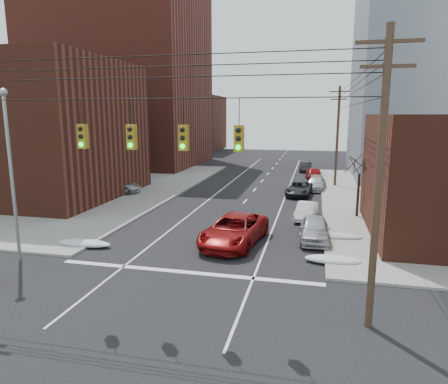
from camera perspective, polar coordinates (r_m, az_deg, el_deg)
The scene contains 25 objects.
ground at distance 15.67m, azimuth -13.42°, elevation -19.98°, with size 160.00×160.00×0.00m, color black.
sidewalk_nw at distance 51.82m, azimuth -27.18°, elevation 1.02°, with size 40.00×40.00×0.15m, color gray.
building_brick_tall at distance 67.51m, azimuth -14.35°, elevation 16.66°, with size 24.00×20.00×30.00m, color maroon.
building_brick_near at distance 44.19m, azimuth -27.07°, elevation 7.90°, with size 20.00×16.00×13.00m, color #532418.
building_brick_far at distance 91.82m, azimuth -7.71°, elevation 9.69°, with size 22.00×18.00×12.00m, color #532418.
building_glass at distance 83.89m, azimuth 25.78°, elevation 12.02°, with size 20.00×18.00×22.00m, color gray.
utility_pole_right at distance 15.27m, azimuth 21.28°, elevation 1.94°, with size 2.20×0.28×11.00m.
utility_pole_far at distance 46.05m, azimuth 15.90°, elevation 7.87°, with size 2.20×0.28×11.00m.
traffic_signals at distance 16.15m, azimuth -9.56°, elevation 7.93°, with size 17.00×0.42×2.02m.
street_light at distance 24.00m, azimuth -28.23°, elevation 3.85°, with size 0.44×0.44×9.32m.
bare_tree at distance 32.61m, azimuth 18.62°, elevation 0.43°, with size 2.09×2.20×4.93m.
snow_nw at distance 26.19m, azimuth -19.34°, elevation -6.91°, with size 3.50×1.08×0.42m, color silver.
snow_ne at distance 22.84m, azimuth 15.24°, elevation -9.31°, with size 3.00×1.08×0.42m, color silver.
snow_east_far at distance 27.11m, azimuth 14.91°, elevation -6.04°, with size 4.00×1.08×0.42m, color silver.
red_pickup at distance 25.03m, azimuth 1.48°, elevation -5.43°, with size 3.01×6.53×1.81m, color maroon.
parked_car_a at distance 26.30m, azimuth 12.83°, elevation -5.16°, with size 1.86×4.62×1.57m, color #B0B0B5.
parked_car_b at distance 31.51m, azimuth 11.66°, elevation -2.69°, with size 1.37×3.93×1.29m, color silver.
parked_car_c at distance 40.55m, azimuth 10.70°, elevation 0.47°, with size 2.31×5.01×1.39m, color black.
parked_car_d at distance 43.93m, azimuth 12.98°, elevation 1.16°, with size 1.89×4.65×1.35m, color #BBBBC0.
parked_car_e at distance 50.49m, azimuth 12.74°, elevation 2.54°, with size 1.83×4.54×1.55m, color maroon.
parked_car_f at distance 57.88m, azimuth 11.59°, elevation 3.54°, with size 1.42×4.08×1.34m, color black.
lot_car_a at distance 42.05m, azimuth -16.23°, elevation 0.83°, with size 1.52×4.37×1.44m, color white.
lot_car_b at distance 41.91m, azimuth -15.26°, elevation 0.84°, with size 2.37×5.14×1.43m, color #B5B5BA.
lot_car_c at distance 40.60m, azimuth -22.95°, elevation -0.07°, with size 1.80×4.42×1.28m, color black.
lot_car_d at distance 43.28m, azimuth -20.79°, elevation 0.74°, with size 1.54×3.83×1.30m, color #B1B1B6.
Camera 1 is at (6.26, -11.94, 8.00)m, focal length 32.00 mm.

